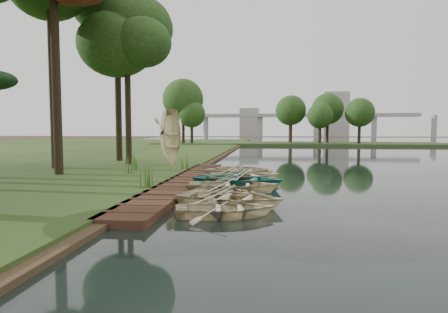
# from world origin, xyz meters

# --- Properties ---
(ground) EXTENTS (300.00, 300.00, 0.00)m
(ground) POSITION_xyz_m (0.00, 0.00, 0.00)
(ground) COLOR #3D2F1D
(boardwalk) EXTENTS (1.60, 16.00, 0.30)m
(boardwalk) POSITION_xyz_m (-1.60, 0.00, 0.15)
(boardwalk) COLOR #3A2316
(boardwalk) RESTS_ON ground
(peninsula) EXTENTS (50.00, 14.00, 0.45)m
(peninsula) POSITION_xyz_m (8.00, 50.00, 0.23)
(peninsula) COLOR #33451F
(peninsula) RESTS_ON ground
(far_trees) EXTENTS (45.60, 5.60, 8.80)m
(far_trees) POSITION_xyz_m (4.67, 50.00, 6.43)
(far_trees) COLOR black
(far_trees) RESTS_ON peninsula
(bridge) EXTENTS (95.90, 4.00, 8.60)m
(bridge) POSITION_xyz_m (12.31, 120.00, 7.08)
(bridge) COLOR #A5A5A0
(bridge) RESTS_ON ground
(building_a) EXTENTS (10.00, 8.00, 18.00)m
(building_a) POSITION_xyz_m (30.00, 140.00, 9.00)
(building_a) COLOR #A5A5A0
(building_a) RESTS_ON ground
(building_b) EXTENTS (8.00, 8.00, 12.00)m
(building_b) POSITION_xyz_m (-5.00, 145.00, 6.00)
(building_b) COLOR #A5A5A0
(building_b) RESTS_ON ground
(rowboat_0) EXTENTS (3.33, 2.65, 0.62)m
(rowboat_0) POSITION_xyz_m (1.03, -6.19, 0.36)
(rowboat_0) COLOR beige
(rowboat_0) RESTS_ON water
(rowboat_1) EXTENTS (4.07, 3.27, 0.75)m
(rowboat_1) POSITION_xyz_m (1.04, -4.79, 0.42)
(rowboat_1) COLOR beige
(rowboat_1) RESTS_ON water
(rowboat_2) EXTENTS (3.57, 3.11, 0.62)m
(rowboat_2) POSITION_xyz_m (0.90, -3.53, 0.36)
(rowboat_2) COLOR beige
(rowboat_2) RESTS_ON water
(rowboat_3) EXTENTS (3.83, 2.83, 0.76)m
(rowboat_3) POSITION_xyz_m (0.91, -2.01, 0.43)
(rowboat_3) COLOR beige
(rowboat_3) RESTS_ON water
(rowboat_4) EXTENTS (4.52, 3.64, 0.83)m
(rowboat_4) POSITION_xyz_m (1.00, -0.45, 0.47)
(rowboat_4) COLOR teal
(rowboat_4) RESTS_ON water
(rowboat_5) EXTENTS (4.59, 4.04, 0.79)m
(rowboat_5) POSITION_xyz_m (1.19, 0.98, 0.44)
(rowboat_5) COLOR beige
(rowboat_5) RESTS_ON water
(rowboat_6) EXTENTS (4.08, 3.59, 0.70)m
(rowboat_6) POSITION_xyz_m (1.00, 2.34, 0.40)
(rowboat_6) COLOR beige
(rowboat_6) RESTS_ON water
(rowboat_7) EXTENTS (3.92, 2.91, 0.78)m
(rowboat_7) POSITION_xyz_m (0.75, 3.32, 0.44)
(rowboat_7) COLOR beige
(rowboat_7) RESTS_ON water
(rowboat_8) EXTENTS (3.56, 2.88, 0.65)m
(rowboat_8) POSITION_xyz_m (0.82, 5.14, 0.38)
(rowboat_8) COLOR beige
(rowboat_8) RESTS_ON water
(stored_rowboat) EXTENTS (4.47, 4.00, 0.76)m
(stored_rowboat) POSITION_xyz_m (-3.86, 6.47, 0.68)
(stored_rowboat) COLOR beige
(stored_rowboat) RESTS_ON bank
(tree_4) EXTENTS (4.96, 4.96, 10.56)m
(tree_4) POSITION_xyz_m (-7.09, 7.53, 8.69)
(tree_4) COLOR black
(tree_4) RESTS_ON bank
(tree_6) EXTENTS (4.73, 4.73, 13.34)m
(tree_6) POSITION_xyz_m (-8.93, 10.39, 11.47)
(tree_6) COLOR black
(tree_6) RESTS_ON bank
(reeds_0) EXTENTS (0.60, 0.60, 0.89)m
(reeds_0) POSITION_xyz_m (-2.60, -2.62, 0.74)
(reeds_0) COLOR #3F661E
(reeds_0) RESTS_ON bank
(reeds_1) EXTENTS (0.60, 0.60, 0.94)m
(reeds_1) POSITION_xyz_m (-5.29, 3.59, 0.77)
(reeds_1) COLOR #3F661E
(reeds_1) RESTS_ON bank
(reeds_2) EXTENTS (0.60, 0.60, 1.01)m
(reeds_2) POSITION_xyz_m (-4.97, 2.04, 0.81)
(reeds_2) COLOR #3F661E
(reeds_2) RESTS_ON bank
(reeds_3) EXTENTS (0.60, 0.60, 0.97)m
(reeds_3) POSITION_xyz_m (-2.60, 4.79, 0.78)
(reeds_3) COLOR #3F661E
(reeds_3) RESTS_ON bank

